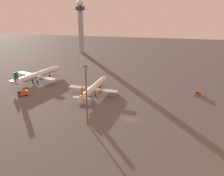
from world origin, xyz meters
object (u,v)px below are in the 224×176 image
catering_truck (23,93)px  control_tower (81,23)px  airplane_taxiway_distant (37,75)px  apron_light_central (86,91)px  airplane_terminal_side (93,89)px  cargo_loader (198,93)px

catering_truck → control_tower: bearing=-26.3°
airplane_taxiway_distant → catering_truck: size_ratio=6.05×
apron_light_central → airplane_terminal_side: bearing=98.3°
control_tower → catering_truck: bearing=-93.0°
cargo_loader → apron_light_central: 69.37m
cargo_loader → apron_light_central: size_ratio=0.17×
cargo_loader → airplane_taxiway_distant: bearing=17.8°
airplane_terminal_side → cargo_loader: (57.87, 7.99, -2.38)m
airplane_taxiway_distant → catering_truck: (2.38, -24.86, -2.20)m
catering_truck → airplane_terminal_side: bearing=-101.8°
control_tower → airplane_taxiway_distant: control_tower is taller
airplane_terminal_side → airplane_taxiway_distant: 43.92m
apron_light_central → catering_truck: bearing=147.9°
catering_truck → apron_light_central: size_ratio=0.23×
airplane_taxiway_distant → catering_truck: airplane_taxiway_distant is taller
cargo_loader → catering_truck: size_ratio=0.75×
airplane_taxiway_distant → cargo_loader: (98.31, -9.15, -2.60)m
airplane_terminal_side → catering_truck: size_ratio=5.99×
control_tower → airplane_terminal_side: bearing=-71.8°
control_tower → cargo_loader: control_tower is taller
control_tower → cargo_loader: 130.16m
cargo_loader → catering_truck: (-95.92, -15.71, 0.40)m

